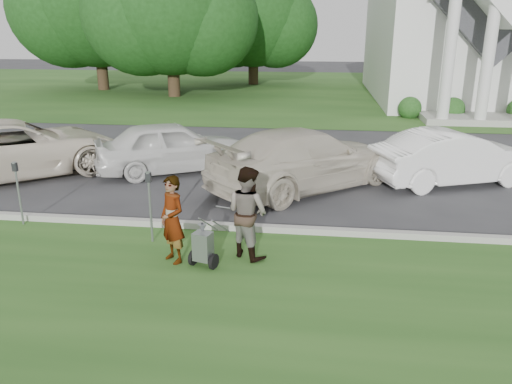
% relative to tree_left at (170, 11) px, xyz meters
% --- Properties ---
extents(ground, '(120.00, 120.00, 0.00)m').
position_rel_tree_left_xyz_m(ground, '(8.01, -21.99, -5.11)').
color(ground, '#333335').
rests_on(ground, ground).
extents(grass_strip, '(80.00, 7.00, 0.01)m').
position_rel_tree_left_xyz_m(grass_strip, '(8.01, -24.99, -5.11)').
color(grass_strip, '#254E1A').
rests_on(grass_strip, ground).
extents(church_lawn, '(80.00, 30.00, 0.01)m').
position_rel_tree_left_xyz_m(church_lawn, '(8.01, 5.01, -5.11)').
color(church_lawn, '#254E1A').
rests_on(church_lawn, ground).
extents(curb, '(80.00, 0.18, 0.15)m').
position_rel_tree_left_xyz_m(curb, '(8.01, -21.44, -5.04)').
color(curb, '#9E9E93').
rests_on(curb, ground).
extents(tree_left, '(10.63, 8.40, 9.71)m').
position_rel_tree_left_xyz_m(tree_left, '(0.00, 0.00, 0.00)').
color(tree_left, '#332316').
rests_on(tree_left, ground).
extents(tree_far, '(11.64, 9.20, 10.73)m').
position_rel_tree_left_xyz_m(tree_far, '(-6.00, 3.00, 0.58)').
color(tree_far, '#332316').
rests_on(tree_far, ground).
extents(tree_back, '(9.61, 7.60, 8.89)m').
position_rel_tree_left_xyz_m(tree_back, '(4.00, 8.00, -0.38)').
color(tree_back, '#332316').
rests_on(tree_back, ground).
extents(striping_cart, '(0.64, 1.02, 0.89)m').
position_rel_tree_left_xyz_m(striping_cart, '(7.24, -23.18, -4.73)').
color(striping_cart, black).
rests_on(striping_cart, ground).
extents(person_left, '(0.70, 0.68, 1.61)m').
position_rel_tree_left_xyz_m(person_left, '(6.66, -23.04, -4.30)').
color(person_left, '#999999').
rests_on(person_left, ground).
extents(person_right, '(1.06, 1.02, 1.72)m').
position_rel_tree_left_xyz_m(person_right, '(7.96, -22.64, -4.25)').
color(person_right, '#999999').
rests_on(person_right, ground).
extents(parking_meter_near, '(0.11, 0.09, 1.46)m').
position_rel_tree_left_xyz_m(parking_meter_near, '(5.97, -22.24, -4.19)').
color(parking_meter_near, gray).
rests_on(parking_meter_near, ground).
extents(parking_meter_far, '(0.10, 0.09, 1.41)m').
position_rel_tree_left_xyz_m(parking_meter_far, '(2.88, -21.70, -4.22)').
color(parking_meter_far, gray).
rests_on(parking_meter_far, ground).
extents(car_a, '(6.24, 5.92, 1.64)m').
position_rel_tree_left_xyz_m(car_a, '(0.64, -18.12, -4.29)').
color(car_a, beige).
rests_on(car_a, ground).
extents(car_b, '(4.79, 3.70, 1.52)m').
position_rel_tree_left_xyz_m(car_b, '(4.91, -17.12, -4.35)').
color(car_b, white).
rests_on(car_b, ground).
extents(car_c, '(5.59, 5.43, 1.61)m').
position_rel_tree_left_xyz_m(car_c, '(8.85, -18.26, -4.31)').
color(car_c, beige).
rests_on(car_c, ground).
extents(car_d, '(4.74, 3.10, 1.48)m').
position_rel_tree_left_xyz_m(car_d, '(12.88, -17.32, -4.37)').
color(car_d, white).
rests_on(car_d, ground).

